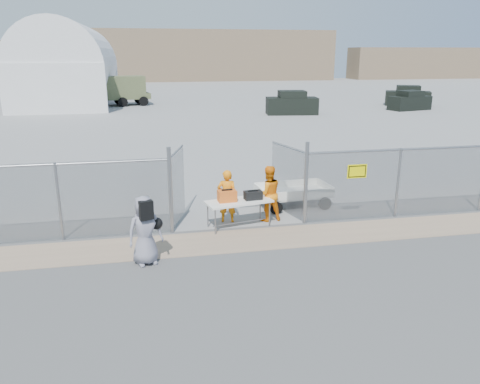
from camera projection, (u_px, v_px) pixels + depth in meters
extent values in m
plane|color=#494949|center=(255.00, 255.00, 12.01)|extent=(160.00, 160.00, 0.00)
cube|color=gray|center=(170.00, 100.00, 51.50)|extent=(160.00, 80.00, 0.01)
cube|color=#9B8167|center=(247.00, 240.00, 12.95)|extent=(44.00, 1.60, 0.01)
cube|color=orange|center=(227.00, 196.00, 13.60)|extent=(0.56, 0.40, 0.33)
cube|color=black|center=(253.00, 195.00, 13.80)|extent=(0.55, 0.36, 0.25)
imported|color=orange|center=(227.00, 196.00, 14.14)|extent=(0.67, 0.52, 1.64)
imported|color=orange|center=(268.00, 194.00, 14.25)|extent=(0.90, 0.73, 1.73)
imported|color=gray|center=(145.00, 230.00, 11.29)|extent=(0.97, 0.78, 1.73)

